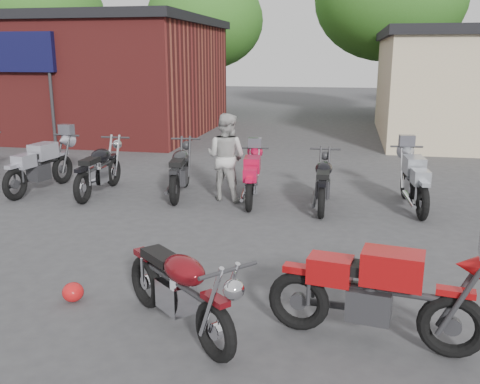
% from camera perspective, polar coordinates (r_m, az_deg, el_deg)
% --- Properties ---
extents(ground, '(90.00, 90.00, 0.00)m').
position_cam_1_polar(ground, '(6.53, -11.07, -12.50)').
color(ground, '#37373A').
extents(brick_building, '(12.00, 8.00, 4.00)m').
position_cam_1_polar(brick_building, '(22.44, -19.32, 11.31)').
color(brick_building, maroon).
rests_on(brick_building, ground).
extents(tree_0, '(6.56, 6.56, 8.20)m').
position_cam_1_polar(tree_0, '(31.87, -20.22, 15.74)').
color(tree_0, '#2B5B18').
rests_on(tree_0, ground).
extents(tree_1, '(5.92, 5.92, 7.40)m').
position_cam_1_polar(tree_1, '(28.32, -3.75, 16.01)').
color(tree_1, '#2B5B18').
rests_on(tree_1, ground).
extents(tree_2, '(7.04, 7.04, 8.80)m').
position_cam_1_polar(tree_2, '(27.44, 15.57, 17.05)').
color(tree_2, '#2B5B18').
rests_on(tree_2, ground).
extents(vintage_motorcycle, '(1.94, 1.83, 1.16)m').
position_cam_1_polar(vintage_motorcycle, '(5.78, -6.54, -9.61)').
color(vintage_motorcycle, '#5C0B11').
rests_on(vintage_motorcycle, ground).
extents(sportbike, '(2.23, 1.05, 1.24)m').
position_cam_1_polar(sportbike, '(5.70, 14.49, -9.93)').
color(sportbike, '#A40D0F').
rests_on(sportbike, ground).
extents(helmet, '(0.31, 0.31, 0.24)m').
position_cam_1_polar(helmet, '(6.93, -17.39, -10.16)').
color(helmet, red).
rests_on(helmet, ground).
extents(person_light, '(1.02, 0.89, 1.79)m').
position_cam_1_polar(person_light, '(10.95, -1.49, 3.75)').
color(person_light, '#B0B0AC').
rests_on(person_light, ground).
extents(row_bike_1, '(0.98, 2.23, 1.25)m').
position_cam_1_polar(row_bike_1, '(12.47, -20.52, 2.90)').
color(row_bike_1, '#9696A4').
rests_on(row_bike_1, ground).
extents(row_bike_2, '(0.75, 2.13, 1.23)m').
position_cam_1_polar(row_bike_2, '(11.83, -14.82, 2.70)').
color(row_bike_2, black).
rests_on(row_bike_2, ground).
extents(row_bike_3, '(1.01, 2.17, 1.21)m').
position_cam_1_polar(row_bike_3, '(11.41, -6.40, 2.63)').
color(row_bike_3, black).
rests_on(row_bike_3, ground).
extents(row_bike_4, '(0.82, 1.94, 1.09)m').
position_cam_1_polar(row_bike_4, '(10.83, 1.27, 1.76)').
color(row_bike_4, red).
rests_on(row_bike_4, ground).
extents(row_bike_5, '(0.69, 1.99, 1.14)m').
position_cam_1_polar(row_bike_5, '(10.55, 8.87, 1.38)').
color(row_bike_5, black).
rests_on(row_bike_5, ground).
extents(row_bike_6, '(0.88, 2.13, 1.21)m').
position_cam_1_polar(row_bike_6, '(10.88, 18.11, 1.39)').
color(row_bike_6, gray).
rests_on(row_bike_6, ground).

